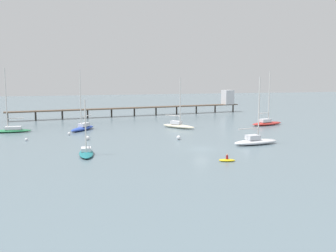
# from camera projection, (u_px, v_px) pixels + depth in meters

# --- Properties ---
(ground_plane) EXTENTS (400.00, 400.00, 0.00)m
(ground_plane) POSITION_uv_depth(u_px,v_px,m) (201.00, 149.00, 65.87)
(ground_plane) COLOR slate
(pier) EXTENTS (76.36, 12.93, 7.73)m
(pier) POSITION_uv_depth(u_px,v_px,m) (176.00, 103.00, 126.23)
(pier) COLOR brown
(pier) RESTS_ON ground_plane
(sailboat_cream) EXTENTS (7.12, 8.62, 12.32)m
(sailboat_cream) POSITION_uv_depth(u_px,v_px,m) (178.00, 125.00, 92.38)
(sailboat_cream) COLOR beige
(sailboat_cream) RESTS_ON ground_plane
(sailboat_teal) EXTENTS (2.76, 7.66, 8.94)m
(sailboat_teal) POSITION_uv_depth(u_px,v_px,m) (86.00, 152.00, 60.70)
(sailboat_teal) COLOR #1E727A
(sailboat_teal) RESTS_ON ground_plane
(sailboat_blue) EXTENTS (7.03, 8.44, 14.07)m
(sailboat_blue) POSITION_uv_depth(u_px,v_px,m) (83.00, 127.00, 88.52)
(sailboat_blue) COLOR #2D4CB7
(sailboat_blue) RESTS_ON ground_plane
(sailboat_red) EXTENTS (9.95, 4.88, 13.85)m
(sailboat_red) POSITION_uv_depth(u_px,v_px,m) (267.00, 122.00, 97.78)
(sailboat_red) COLOR red
(sailboat_red) RESTS_ON ground_plane
(sailboat_green) EXTENTS (9.31, 3.03, 14.43)m
(sailboat_green) POSITION_uv_depth(u_px,v_px,m) (11.00, 129.00, 85.30)
(sailboat_green) COLOR #287F4C
(sailboat_green) RESTS_ON ground_plane
(sailboat_white) EXTENTS (9.42, 3.58, 12.47)m
(sailboat_white) POSITION_uv_depth(u_px,v_px,m) (255.00, 141.00, 70.04)
(sailboat_white) COLOR white
(sailboat_white) RESTS_ON ground_plane
(dinghy_yellow) EXTENTS (2.66, 1.80, 1.14)m
(dinghy_yellow) POSITION_uv_depth(u_px,v_px,m) (227.00, 160.00, 56.24)
(dinghy_yellow) COLOR yellow
(dinghy_yellow) RESTS_ON ground_plane
(mooring_buoy_far) EXTENTS (0.57, 0.57, 0.57)m
(mooring_buoy_far) POSITION_uv_depth(u_px,v_px,m) (26.00, 139.00, 74.09)
(mooring_buoy_far) COLOR silver
(mooring_buoy_far) RESTS_ON ground_plane
(mooring_buoy_mid) EXTENTS (0.86, 0.86, 0.86)m
(mooring_buoy_mid) POSITION_uv_depth(u_px,v_px,m) (179.00, 138.00, 75.41)
(mooring_buoy_mid) COLOR silver
(mooring_buoy_mid) RESTS_ON ground_plane
(mooring_buoy_inner) EXTENTS (0.83, 0.83, 0.83)m
(mooring_buoy_inner) POSITION_uv_depth(u_px,v_px,m) (88.00, 138.00, 75.08)
(mooring_buoy_inner) COLOR silver
(mooring_buoy_inner) RESTS_ON ground_plane
(mooring_buoy_outer) EXTENTS (0.62, 0.62, 0.62)m
(mooring_buoy_outer) POSITION_uv_depth(u_px,v_px,m) (69.00, 134.00, 81.49)
(mooring_buoy_outer) COLOR silver
(mooring_buoy_outer) RESTS_ON ground_plane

